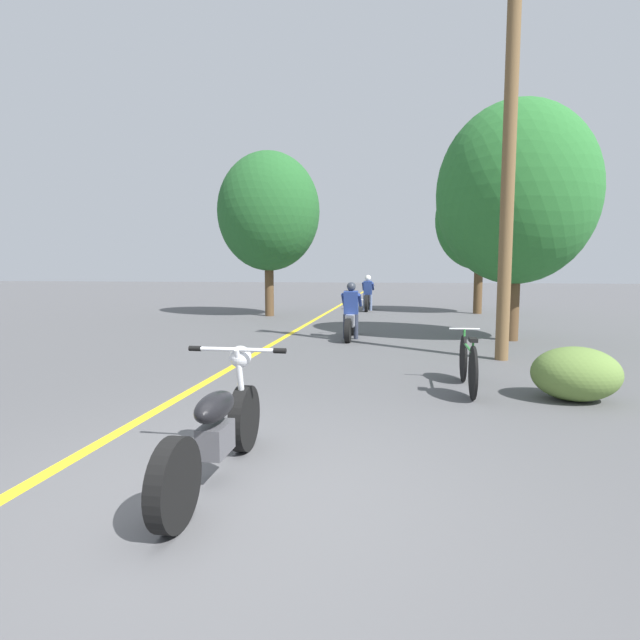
{
  "coord_description": "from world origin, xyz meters",
  "views": [
    {
      "loc": [
        1.18,
        -3.45,
        1.69
      ],
      "look_at": [
        -0.07,
        4.17,
        0.9
      ],
      "focal_mm": 28.0,
      "sensor_mm": 36.0,
      "label": 1
    }
  ],
  "objects_px": {
    "motorcycle_foreground": "(218,429)",
    "motorcycle_rider_far": "(368,297)",
    "roadside_tree_left": "(269,212)",
    "motorcycle_rider_lead": "(351,317)",
    "utility_pole": "(509,160)",
    "bicycle_parked": "(468,363)",
    "roadside_tree_right_near": "(517,194)",
    "roadside_tree_right_far": "(480,219)"
  },
  "relations": [
    {
      "from": "roadside_tree_right_far",
      "to": "bicycle_parked",
      "type": "relative_size",
      "value": 3.11
    },
    {
      "from": "utility_pole",
      "to": "roadside_tree_left",
      "type": "distance_m",
      "value": 10.26
    },
    {
      "from": "roadside_tree_right_near",
      "to": "bicycle_parked",
      "type": "height_order",
      "value": "roadside_tree_right_near"
    },
    {
      "from": "roadside_tree_right_near",
      "to": "bicycle_parked",
      "type": "relative_size",
      "value": 3.14
    },
    {
      "from": "bicycle_parked",
      "to": "motorcycle_rider_lead",
      "type": "bearing_deg",
      "value": 113.6
    },
    {
      "from": "roadside_tree_right_far",
      "to": "roadside_tree_left",
      "type": "distance_m",
      "value": 7.91
    },
    {
      "from": "motorcycle_foreground",
      "to": "motorcycle_rider_far",
      "type": "bearing_deg",
      "value": 89.88
    },
    {
      "from": "utility_pole",
      "to": "motorcycle_rider_far",
      "type": "bearing_deg",
      "value": 106.63
    },
    {
      "from": "roadside_tree_right_near",
      "to": "bicycle_parked",
      "type": "bearing_deg",
      "value": -107.52
    },
    {
      "from": "roadside_tree_right_far",
      "to": "roadside_tree_right_near",
      "type": "bearing_deg",
      "value": -92.12
    },
    {
      "from": "motorcycle_rider_far",
      "to": "roadside_tree_right_near",
      "type": "bearing_deg",
      "value": -64.14
    },
    {
      "from": "motorcycle_rider_lead",
      "to": "roadside_tree_right_far",
      "type": "bearing_deg",
      "value": 62.1
    },
    {
      "from": "utility_pole",
      "to": "roadside_tree_left",
      "type": "bearing_deg",
      "value": 130.04
    },
    {
      "from": "roadside_tree_left",
      "to": "motorcycle_rider_lead",
      "type": "xyz_separation_m",
      "value": [
        3.53,
        -5.47,
        -3.2
      ]
    },
    {
      "from": "roadside_tree_left",
      "to": "motorcycle_rider_lead",
      "type": "distance_m",
      "value": 7.25
    },
    {
      "from": "roadside_tree_right_far",
      "to": "motorcycle_rider_far",
      "type": "height_order",
      "value": "roadside_tree_right_far"
    },
    {
      "from": "roadside_tree_right_near",
      "to": "motorcycle_rider_lead",
      "type": "height_order",
      "value": "roadside_tree_right_near"
    },
    {
      "from": "motorcycle_rider_lead",
      "to": "bicycle_parked",
      "type": "distance_m",
      "value": 5.36
    },
    {
      "from": "utility_pole",
      "to": "roadside_tree_right_far",
      "type": "relative_size",
      "value": 1.3
    },
    {
      "from": "roadside_tree_right_far",
      "to": "motorcycle_rider_far",
      "type": "bearing_deg",
      "value": 169.05
    },
    {
      "from": "roadside_tree_left",
      "to": "utility_pole",
      "type": "bearing_deg",
      "value": -49.96
    },
    {
      "from": "utility_pole",
      "to": "roadside_tree_left",
      "type": "height_order",
      "value": "utility_pole"
    },
    {
      "from": "roadside_tree_right_near",
      "to": "bicycle_parked",
      "type": "xyz_separation_m",
      "value": [
        -1.65,
        -5.22,
        -3.05
      ]
    },
    {
      "from": "utility_pole",
      "to": "roadside_tree_right_far",
      "type": "xyz_separation_m",
      "value": [
        0.99,
        10.07,
        -0.09
      ]
    },
    {
      "from": "roadside_tree_right_near",
      "to": "bicycle_parked",
      "type": "distance_m",
      "value": 6.27
    },
    {
      "from": "roadside_tree_left",
      "to": "bicycle_parked",
      "type": "bearing_deg",
      "value": -61.35
    },
    {
      "from": "roadside_tree_right_near",
      "to": "motorcycle_foreground",
      "type": "xyz_separation_m",
      "value": [
        -4.01,
        -8.66,
        -3.01
      ]
    },
    {
      "from": "motorcycle_foreground",
      "to": "motorcycle_rider_far",
      "type": "relative_size",
      "value": 0.98
    },
    {
      "from": "utility_pole",
      "to": "roadside_tree_right_near",
      "type": "height_order",
      "value": "utility_pole"
    },
    {
      "from": "motorcycle_foreground",
      "to": "bicycle_parked",
      "type": "height_order",
      "value": "motorcycle_foreground"
    },
    {
      "from": "roadside_tree_right_near",
      "to": "motorcycle_rider_lead",
      "type": "relative_size",
      "value": 2.88
    },
    {
      "from": "utility_pole",
      "to": "motorcycle_rider_far",
      "type": "distance_m",
      "value": 11.78
    },
    {
      "from": "roadside_tree_left",
      "to": "motorcycle_rider_far",
      "type": "xyz_separation_m",
      "value": [
        3.35,
        3.03,
        -3.17
      ]
    },
    {
      "from": "utility_pole",
      "to": "motorcycle_rider_lead",
      "type": "height_order",
      "value": "utility_pole"
    },
    {
      "from": "motorcycle_rider_far",
      "to": "motorcycle_foreground",
      "type": "bearing_deg",
      "value": -90.12
    },
    {
      "from": "motorcycle_foreground",
      "to": "motorcycle_rider_far",
      "type": "height_order",
      "value": "motorcycle_rider_far"
    },
    {
      "from": "motorcycle_rider_far",
      "to": "bicycle_parked",
      "type": "relative_size",
      "value": 1.19
    },
    {
      "from": "roadside_tree_right_far",
      "to": "motorcycle_foreground",
      "type": "height_order",
      "value": "roadside_tree_right_far"
    },
    {
      "from": "roadside_tree_right_near",
      "to": "motorcycle_rider_lead",
      "type": "xyz_separation_m",
      "value": [
        -3.79,
        -0.31,
        -2.91
      ]
    },
    {
      "from": "utility_pole",
      "to": "bicycle_parked",
      "type": "xyz_separation_m",
      "value": [
        -0.93,
        -2.52,
        -3.27
      ]
    },
    {
      "from": "utility_pole",
      "to": "roadside_tree_right_far",
      "type": "distance_m",
      "value": 10.12
    },
    {
      "from": "motorcycle_rider_lead",
      "to": "motorcycle_rider_far",
      "type": "height_order",
      "value": "motorcycle_rider_far"
    }
  ]
}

